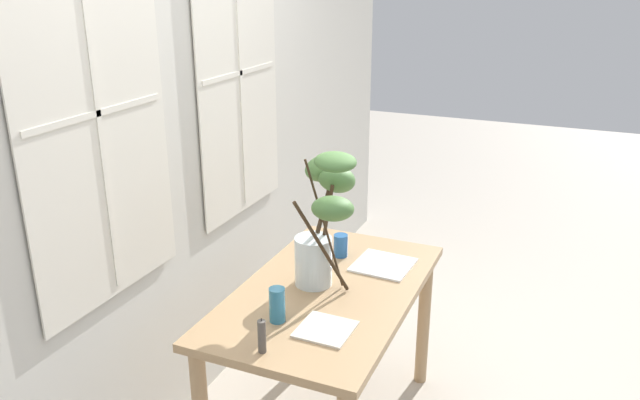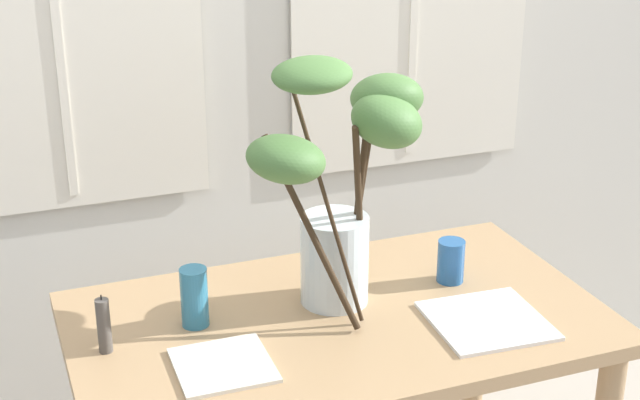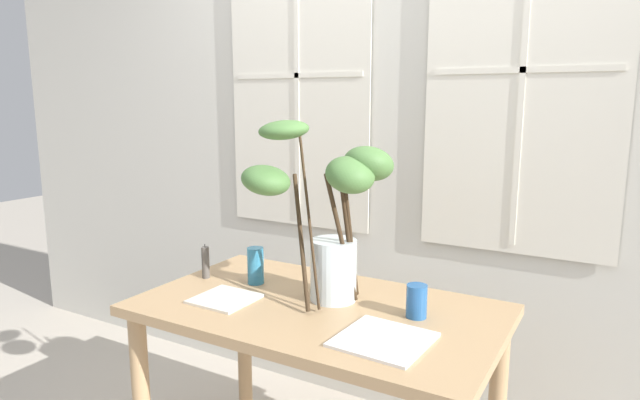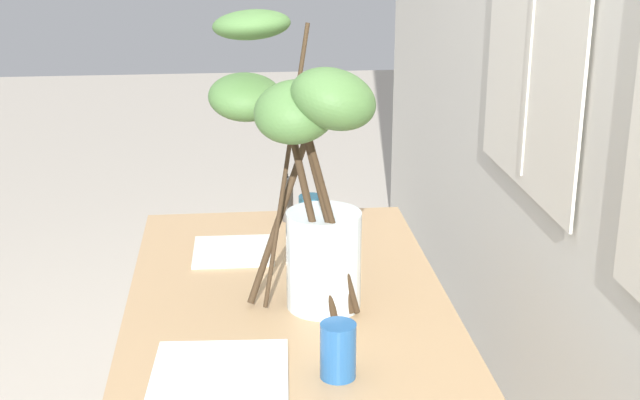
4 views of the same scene
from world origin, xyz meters
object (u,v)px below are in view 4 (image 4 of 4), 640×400
Objects in this scene: dining_table at (289,350)px; plate_square_right at (220,374)px; drinking_glass_blue_right at (338,351)px; plate_square_left at (234,251)px; pillar_candle at (288,199)px; vase_with_branches at (303,163)px; drinking_glass_blue_left at (311,222)px.

plate_square_right is at bearing -25.90° from dining_table.
plate_square_left is at bearing -163.46° from drinking_glass_blue_right.
drinking_glass_blue_right is at bearing 11.99° from dining_table.
drinking_glass_blue_right is 0.79× the size of pillar_candle.
vase_with_branches is 0.44m from drinking_glass_blue_left.
plate_square_right is at bearing -95.36° from drinking_glass_blue_right.
dining_table is 0.36m from plate_square_left.
drinking_glass_blue_left reaches higher than plate_square_right.
pillar_candle reaches higher than dining_table.
plate_square_left is at bearing -86.96° from drinking_glass_blue_left.
pillar_candle is (-0.57, 0.00, -0.27)m from vase_with_branches.
plate_square_left is (0.01, -0.20, -0.07)m from drinking_glass_blue_left.
vase_with_branches is 0.50m from plate_square_left.
vase_with_branches reaches higher than drinking_glass_blue_left.
drinking_glass_blue_left is at bearing 172.06° from vase_with_branches.
vase_with_branches is at bearing 147.37° from plate_square_right.
dining_table is at bearing -168.01° from drinking_glass_blue_right.
plate_square_left is (-0.32, -0.12, 0.12)m from dining_table.
drinking_glass_blue_right is (0.66, -0.01, -0.02)m from drinking_glass_blue_left.
plate_square_right is (0.64, -0.23, -0.07)m from drinking_glass_blue_left.
dining_table is 0.39m from drinking_glass_blue_left.
vase_with_branches is 0.48m from plate_square_right.
dining_table is at bearing -132.67° from vase_with_branches.
drinking_glass_blue_left reaches higher than drinking_glass_blue_right.
dining_table is 11.39× the size of drinking_glass_blue_right.
dining_table is at bearing 21.16° from plate_square_left.
drinking_glass_blue_left is at bearing 160.02° from plate_square_right.
drinking_glass_blue_left is at bearing 179.25° from drinking_glass_blue_right.
drinking_glass_blue_left reaches higher than plate_square_left.
pillar_candle is (-0.54, 0.03, 0.18)m from dining_table.
vase_with_branches is 3.17× the size of plate_square_left.
plate_square_left and plate_square_right have the same top height.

